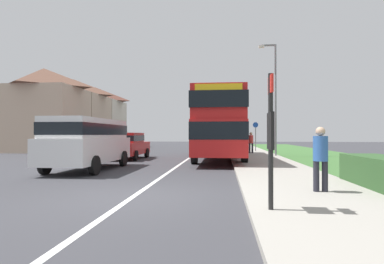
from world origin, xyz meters
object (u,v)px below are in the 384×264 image
(parked_car_red, at_px, (128,145))
(pedestrian_walking_away, at_px, (251,142))
(bus_stop_sign, at_px, (271,131))
(street_lamp_mid, at_px, (274,92))
(cycle_route_sign, at_px, (256,135))
(double_decker_bus, at_px, (220,124))
(pedestrian_at_stop, at_px, (320,156))
(parked_van_white, at_px, (89,140))

(parked_car_red, distance_m, pedestrian_walking_away, 9.27)
(parked_car_red, bearing_deg, pedestrian_walking_away, 32.20)
(bus_stop_sign, distance_m, street_lamp_mid, 15.49)
(pedestrian_walking_away, height_order, bus_stop_sign, bus_stop_sign)
(cycle_route_sign, height_order, street_lamp_mid, street_lamp_mid)
(double_decker_bus, xyz_separation_m, bus_stop_sign, (1.06, -13.14, -0.60))
(cycle_route_sign, relative_size, street_lamp_mid, 0.34)
(pedestrian_at_stop, xyz_separation_m, street_lamp_mid, (0.99, 13.11, 3.27))
(double_decker_bus, relative_size, pedestrian_at_stop, 6.92)
(parked_van_white, height_order, pedestrian_at_stop, parked_van_white)
(pedestrian_at_stop, distance_m, street_lamp_mid, 13.54)
(parked_car_red, bearing_deg, cycle_route_sign, 42.76)
(double_decker_bus, height_order, parked_van_white, double_decker_bus)
(parked_van_white, distance_m, bus_stop_sign, 9.46)
(parked_car_red, height_order, cycle_route_sign, cycle_route_sign)
(pedestrian_at_stop, bearing_deg, pedestrian_walking_away, 90.95)
(cycle_route_sign, bearing_deg, parked_car_red, -137.24)
(pedestrian_at_stop, height_order, cycle_route_sign, cycle_route_sign)
(pedestrian_at_stop, bearing_deg, parked_car_red, 126.83)
(bus_stop_sign, relative_size, cycle_route_sign, 1.03)
(pedestrian_walking_away, relative_size, bus_stop_sign, 0.64)
(pedestrian_walking_away, xyz_separation_m, cycle_route_sign, (0.63, 2.90, 0.45))
(cycle_route_sign, bearing_deg, parked_van_white, -121.20)
(double_decker_bus, xyz_separation_m, parked_van_white, (-5.43, -6.26, -0.87))
(parked_car_red, distance_m, pedestrian_at_stop, 13.52)
(double_decker_bus, distance_m, pedestrian_at_stop, 11.53)
(double_decker_bus, distance_m, pedestrian_walking_away, 5.23)
(pedestrian_at_stop, xyz_separation_m, cycle_route_sign, (0.37, 18.66, 0.45))
(double_decker_bus, bearing_deg, pedestrian_walking_away, 63.77)
(cycle_route_sign, bearing_deg, pedestrian_at_stop, -91.13)
(parked_van_white, xyz_separation_m, parked_car_red, (-0.16, 5.90, -0.39))
(double_decker_bus, distance_m, parked_van_white, 8.34)
(parked_car_red, xyz_separation_m, pedestrian_walking_away, (7.84, 4.94, 0.09))
(double_decker_bus, xyz_separation_m, pedestrian_at_stop, (2.51, -11.19, -1.17))
(parked_car_red, xyz_separation_m, bus_stop_sign, (6.65, -12.77, 0.66))
(parked_van_white, distance_m, street_lamp_mid, 12.47)
(parked_van_white, distance_m, parked_car_red, 5.91)
(pedestrian_walking_away, bearing_deg, double_decker_bus, -116.23)
(parked_van_white, xyz_separation_m, pedestrian_at_stop, (7.95, -4.93, -0.30))
(double_decker_bus, xyz_separation_m, pedestrian_walking_away, (2.25, 4.57, -1.17))
(bus_stop_sign, xyz_separation_m, cycle_route_sign, (1.83, 20.60, -0.11))
(double_decker_bus, relative_size, parked_car_red, 2.69)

